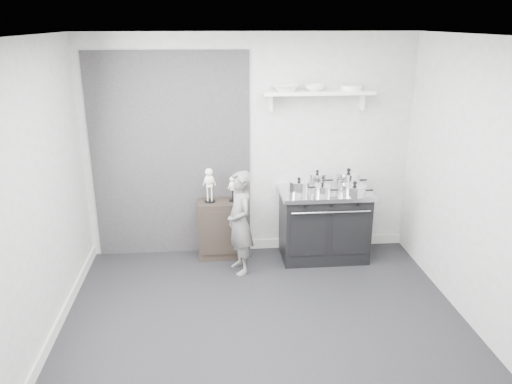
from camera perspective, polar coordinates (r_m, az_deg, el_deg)
ground at (r=5.01m, az=1.03°, el=-15.22°), size 4.00×4.00×0.00m
room_shell at (r=4.44m, az=-0.20°, el=3.62°), size 4.02×3.62×2.71m
wall_shelf at (r=5.98m, az=7.15°, el=11.13°), size 1.30×0.26×0.24m
stove at (r=6.22m, az=7.75°, el=-3.59°), size 1.09×0.68×0.88m
side_cabinet at (r=6.23m, az=-4.00°, el=-4.22°), size 0.56×0.33×0.73m
child at (r=5.74m, az=-1.85°, el=-3.53°), size 0.41×0.51×1.23m
pot_front_left at (r=5.89m, az=4.93°, el=0.57°), size 0.33×0.24×0.20m
pot_back_left at (r=6.15m, az=7.00°, el=1.39°), size 0.32×0.23×0.22m
pot_back_right at (r=6.18m, az=10.49°, el=1.39°), size 0.38×0.29×0.25m
pot_front_right at (r=5.94m, az=11.18°, el=0.23°), size 0.36×0.28×0.17m
pot_front_center at (r=5.90m, az=7.60°, el=0.26°), size 0.29×0.20×0.15m
skeleton_full at (r=6.01m, az=-5.37°, el=1.08°), size 0.14×0.09×0.49m
skeleton_torso at (r=6.04m, az=-2.69°, el=0.57°), size 0.10×0.06×0.36m
bowl_large at (r=5.89m, az=3.40°, el=11.82°), size 0.32×0.32×0.08m
bowl_small at (r=5.95m, az=6.70°, el=11.77°), size 0.24×0.24×0.07m
plate_stack at (r=6.06m, az=10.84°, el=11.63°), size 0.25×0.25×0.06m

